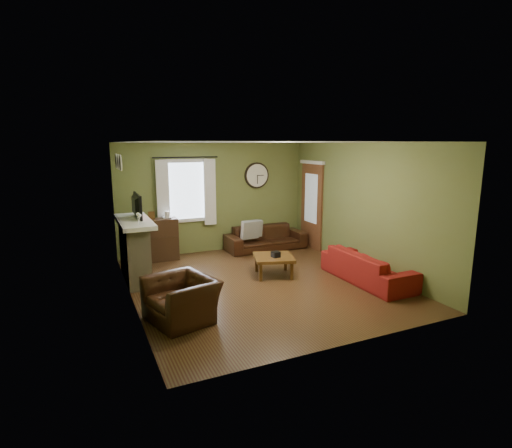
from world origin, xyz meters
name	(u,v)px	position (x,y,z in m)	size (l,w,h in m)	color
floor	(260,283)	(0.00, 0.00, 0.00)	(4.60, 5.20, 0.00)	#442B16
ceiling	(260,142)	(0.00, 0.00, 2.60)	(4.60, 5.20, 0.00)	white
wall_left	(129,225)	(-2.30, 0.00, 1.30)	(0.00, 5.20, 2.60)	olive
wall_right	(362,207)	(2.30, 0.00, 1.30)	(0.00, 5.20, 2.60)	olive
wall_back	(215,198)	(0.00, 2.60, 1.30)	(4.60, 0.00, 2.60)	olive
wall_front	(348,249)	(0.00, -2.60, 1.30)	(4.60, 0.00, 2.60)	olive
fireplace	(134,252)	(-2.10, 1.15, 0.55)	(0.40, 1.40, 1.10)	tan
firebox	(145,263)	(-1.91, 1.15, 0.30)	(0.04, 0.60, 0.55)	black
mantel	(134,222)	(-2.07, 1.15, 1.14)	(0.58, 1.60, 0.08)	white
tv	(134,209)	(-2.05, 1.30, 1.35)	(0.60, 0.08, 0.35)	black
tv_screen	(138,206)	(-1.97, 1.30, 1.41)	(0.02, 0.62, 0.36)	#994C3F
medallion_left	(121,163)	(-2.28, 0.80, 2.25)	(0.28, 0.28, 0.03)	white
medallion_mid	(118,162)	(-2.28, 1.15, 2.25)	(0.28, 0.28, 0.03)	white
medallion_right	(116,161)	(-2.28, 1.50, 2.25)	(0.28, 0.28, 0.03)	white
window_pane	(186,191)	(-0.70, 2.58, 1.50)	(1.00, 0.02, 1.30)	silver
curtain_rod	(186,157)	(-0.70, 2.48, 2.27)	(0.03, 0.03, 1.50)	black
curtain_left	(163,195)	(-1.25, 2.48, 1.45)	(0.28, 0.04, 1.55)	white
curtain_right	(210,192)	(-0.15, 2.48, 1.45)	(0.28, 0.04, 1.55)	white
wall_clock	(257,175)	(1.10, 2.55, 1.80)	(0.64, 0.06, 0.64)	white
door	(312,206)	(2.27, 1.85, 1.05)	(0.05, 0.90, 2.10)	brown
bookshelf	(160,240)	(-1.41, 2.27, 0.47)	(0.80, 0.34, 0.95)	black
book	(162,217)	(-1.32, 2.32, 0.96)	(0.18, 0.25, 0.02)	#4E3113
sofa_brown	(266,238)	(1.16, 2.16, 0.29)	(1.97, 0.77, 0.58)	black
pillow_left	(254,229)	(0.84, 2.15, 0.55)	(0.40, 0.12, 0.40)	gray
pillow_right	(250,230)	(0.71, 2.09, 0.55)	(0.44, 0.13, 0.44)	gray
sofa_red	(367,267)	(1.89, -0.75, 0.29)	(1.97, 0.77, 0.58)	maroon
armchair	(181,299)	(-1.73, -0.97, 0.32)	(0.99, 0.86, 0.64)	black
coffee_table	(273,266)	(0.43, 0.29, 0.20)	(0.75, 0.75, 0.40)	#4E3113
tissue_box	(276,257)	(0.43, 0.20, 0.40)	(0.14, 0.14, 0.11)	black
wine_glass_a	(139,219)	(-2.05, 0.58, 1.28)	(0.07, 0.07, 0.20)	white
wine_glass_b	(138,218)	(-2.05, 0.75, 1.27)	(0.07, 0.07, 0.19)	white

